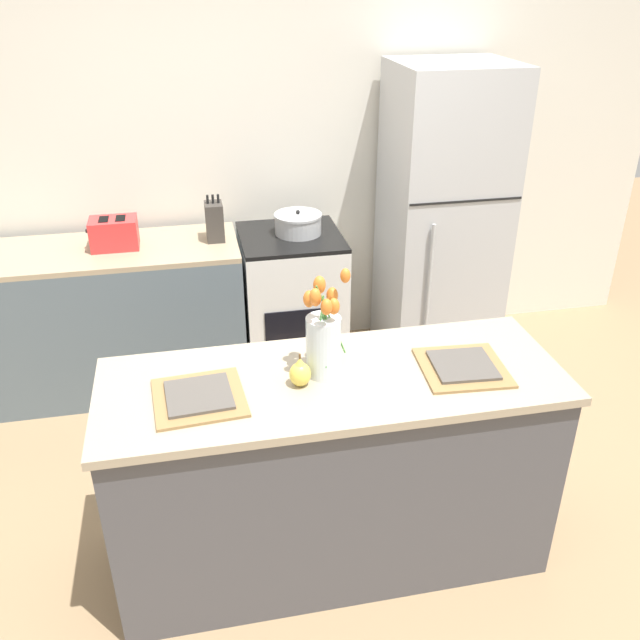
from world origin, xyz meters
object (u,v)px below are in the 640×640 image
(pear_figurine, at_px, (300,373))
(refrigerator, at_px, (442,220))
(toaster, at_px, (114,233))
(cooking_pot, at_px, (298,224))
(stove_range, at_px, (292,303))
(knife_block, at_px, (215,221))
(plate_setting_left, at_px, (199,397))
(flower_vase, at_px, (323,337))
(plate_setting_right, at_px, (463,367))

(pear_figurine, bearing_deg, refrigerator, 53.95)
(toaster, distance_m, cooking_pot, 1.05)
(stove_range, distance_m, pear_figurine, 1.72)
(refrigerator, relative_size, knife_block, 6.83)
(toaster, relative_size, knife_block, 1.04)
(pear_figurine, relative_size, plate_setting_left, 0.39)
(plate_setting_left, xyz_separation_m, cooking_pot, (0.66, 1.66, 0.03))
(plate_setting_left, bearing_deg, knife_block, 84.05)
(refrigerator, xyz_separation_m, flower_vase, (-1.08, -1.56, 0.16))
(plate_setting_left, relative_size, knife_block, 1.29)
(stove_range, bearing_deg, plate_setting_right, -75.91)
(cooking_pot, bearing_deg, refrigerator, -1.01)
(plate_setting_left, bearing_deg, plate_setting_right, 0.00)
(flower_vase, xyz_separation_m, toaster, (-0.87, 1.57, -0.10))
(plate_setting_left, relative_size, toaster, 1.25)
(plate_setting_left, bearing_deg, flower_vase, 9.54)
(plate_setting_right, distance_m, cooking_pot, 1.70)
(toaster, height_order, cooking_pot, toaster)
(flower_vase, bearing_deg, knife_block, 101.06)
(plate_setting_left, distance_m, plate_setting_right, 1.02)
(pear_figurine, height_order, knife_block, knife_block)
(refrigerator, height_order, flower_vase, refrigerator)
(plate_setting_left, distance_m, knife_block, 1.67)
(flower_vase, height_order, cooking_pot, flower_vase)
(cooking_pot, distance_m, knife_block, 0.49)
(pear_figurine, bearing_deg, stove_range, 81.83)
(refrigerator, distance_m, cooking_pot, 0.90)
(stove_range, bearing_deg, flower_vase, -94.80)
(stove_range, xyz_separation_m, plate_setting_right, (0.41, -1.64, 0.48))
(plate_setting_right, relative_size, cooking_pot, 1.23)
(refrigerator, xyz_separation_m, toaster, (-1.95, 0.01, 0.06))
(stove_range, relative_size, cooking_pot, 3.17)
(plate_setting_right, bearing_deg, knife_block, 117.18)
(stove_range, relative_size, plate_setting_right, 2.56)
(plate_setting_right, xyz_separation_m, knife_block, (-0.85, 1.66, 0.08))
(refrigerator, bearing_deg, knife_block, 179.37)
(stove_range, bearing_deg, plate_setting_left, -110.44)
(stove_range, xyz_separation_m, plate_setting_left, (-0.61, -1.64, 0.48))
(refrigerator, relative_size, cooking_pot, 6.51)
(refrigerator, xyz_separation_m, cooking_pot, (-0.90, 0.02, 0.04))
(flower_vase, height_order, knife_block, flower_vase)
(stove_range, relative_size, refrigerator, 0.49)
(flower_vase, relative_size, cooking_pot, 1.51)
(refrigerator, height_order, cooking_pot, refrigerator)
(flower_vase, height_order, toaster, flower_vase)
(refrigerator, xyz_separation_m, knife_block, (-1.39, 0.02, 0.09))
(pear_figurine, xyz_separation_m, plate_setting_right, (0.65, -0.02, -0.04))
(pear_figurine, bearing_deg, toaster, 115.26)
(refrigerator, distance_m, plate_setting_left, 2.27)
(plate_setting_left, bearing_deg, cooking_pot, 68.27)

